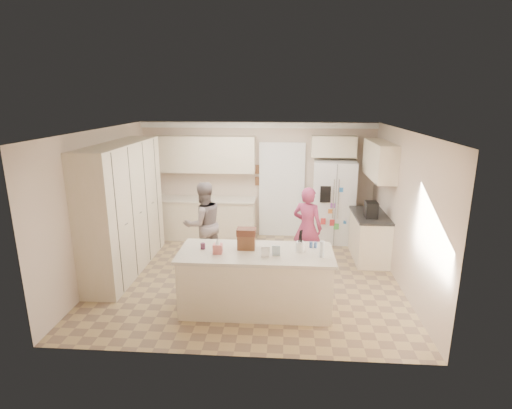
# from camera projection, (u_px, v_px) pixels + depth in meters

# --- Properties ---
(floor) EXTENTS (5.20, 4.60, 0.02)m
(floor) POSITION_uv_depth(u_px,v_px,m) (249.00, 277.00, 7.20)
(floor) COLOR tan
(floor) RESTS_ON ground
(ceiling) EXTENTS (5.20, 4.60, 0.02)m
(ceiling) POSITION_uv_depth(u_px,v_px,m) (248.00, 130.00, 6.51)
(ceiling) COLOR white
(ceiling) RESTS_ON wall_back
(wall_back) EXTENTS (5.20, 0.02, 2.60)m
(wall_back) POSITION_uv_depth(u_px,v_px,m) (258.00, 180.00, 9.08)
(wall_back) COLOR beige
(wall_back) RESTS_ON ground
(wall_front) EXTENTS (5.20, 0.02, 2.60)m
(wall_front) POSITION_uv_depth(u_px,v_px,m) (231.00, 260.00, 4.63)
(wall_front) COLOR beige
(wall_front) RESTS_ON ground
(wall_left) EXTENTS (0.02, 4.60, 2.60)m
(wall_left) POSITION_uv_depth(u_px,v_px,m) (101.00, 204.00, 7.03)
(wall_left) COLOR beige
(wall_left) RESTS_ON ground
(wall_right) EXTENTS (0.02, 4.60, 2.60)m
(wall_right) POSITION_uv_depth(u_px,v_px,m) (404.00, 210.00, 6.68)
(wall_right) COLOR beige
(wall_right) RESTS_ON ground
(crown_back) EXTENTS (5.20, 0.08, 0.12)m
(crown_back) POSITION_uv_depth(u_px,v_px,m) (258.00, 125.00, 8.71)
(crown_back) COLOR white
(crown_back) RESTS_ON wall_back
(pantry_bank) EXTENTS (0.60, 2.60, 2.35)m
(pantry_bank) POSITION_uv_depth(u_px,v_px,m) (124.00, 208.00, 7.23)
(pantry_bank) COLOR beige
(pantry_bank) RESTS_ON floor
(back_base_cab) EXTENTS (2.20, 0.60, 0.88)m
(back_base_cab) POSITION_uv_depth(u_px,v_px,m) (206.00, 219.00, 9.08)
(back_base_cab) COLOR beige
(back_base_cab) RESTS_ON floor
(back_countertop) EXTENTS (2.24, 0.63, 0.04)m
(back_countertop) POSITION_uv_depth(u_px,v_px,m) (206.00, 199.00, 8.95)
(back_countertop) COLOR beige
(back_countertop) RESTS_ON back_base_cab
(back_upper_cab) EXTENTS (2.20, 0.35, 0.80)m
(back_upper_cab) POSITION_uv_depth(u_px,v_px,m) (205.00, 154.00, 8.82)
(back_upper_cab) COLOR beige
(back_upper_cab) RESTS_ON wall_back
(doorway_opening) EXTENTS (0.90, 0.06, 2.10)m
(doorway_opening) POSITION_uv_depth(u_px,v_px,m) (282.00, 191.00, 9.08)
(doorway_opening) COLOR black
(doorway_opening) RESTS_ON floor
(doorway_casing) EXTENTS (1.02, 0.03, 2.22)m
(doorway_casing) POSITION_uv_depth(u_px,v_px,m) (282.00, 192.00, 9.04)
(doorway_casing) COLOR white
(doorway_casing) RESTS_ON floor
(wall_frame_upper) EXTENTS (0.15, 0.02, 0.20)m
(wall_frame_upper) POSITION_uv_depth(u_px,v_px,m) (258.00, 169.00, 8.97)
(wall_frame_upper) COLOR brown
(wall_frame_upper) RESTS_ON wall_back
(wall_frame_lower) EXTENTS (0.15, 0.02, 0.20)m
(wall_frame_lower) POSITION_uv_depth(u_px,v_px,m) (258.00, 181.00, 9.04)
(wall_frame_lower) COLOR brown
(wall_frame_lower) RESTS_ON wall_back
(refrigerator) EXTENTS (0.95, 0.76, 1.80)m
(refrigerator) POSITION_uv_depth(u_px,v_px,m) (333.00, 202.00, 8.77)
(refrigerator) COLOR white
(refrigerator) RESTS_ON floor
(fridge_seam) EXTENTS (0.02, 0.02, 1.78)m
(fridge_seam) POSITION_uv_depth(u_px,v_px,m) (335.00, 206.00, 8.43)
(fridge_seam) COLOR gray
(fridge_seam) RESTS_ON refrigerator
(fridge_dispenser) EXTENTS (0.22, 0.03, 0.35)m
(fridge_dispenser) POSITION_uv_depth(u_px,v_px,m) (325.00, 194.00, 8.37)
(fridge_dispenser) COLOR black
(fridge_dispenser) RESTS_ON refrigerator
(fridge_handle_l) EXTENTS (0.02, 0.02, 0.85)m
(fridge_handle_l) POSITION_uv_depth(u_px,v_px,m) (333.00, 199.00, 8.38)
(fridge_handle_l) COLOR silver
(fridge_handle_l) RESTS_ON refrigerator
(fridge_handle_r) EXTENTS (0.02, 0.02, 0.85)m
(fridge_handle_r) POSITION_uv_depth(u_px,v_px,m) (338.00, 199.00, 8.37)
(fridge_handle_r) COLOR silver
(fridge_handle_r) RESTS_ON refrigerator
(over_fridge_cab) EXTENTS (0.95, 0.35, 0.45)m
(over_fridge_cab) POSITION_uv_depth(u_px,v_px,m) (334.00, 146.00, 8.58)
(over_fridge_cab) COLOR beige
(over_fridge_cab) RESTS_ON wall_back
(right_base_cab) EXTENTS (0.60, 1.20, 0.88)m
(right_base_cab) POSITION_uv_depth(u_px,v_px,m) (369.00, 237.00, 7.88)
(right_base_cab) COLOR beige
(right_base_cab) RESTS_ON floor
(right_countertop) EXTENTS (0.63, 1.24, 0.04)m
(right_countertop) POSITION_uv_depth(u_px,v_px,m) (370.00, 215.00, 7.77)
(right_countertop) COLOR #2D2B28
(right_countertop) RESTS_ON right_base_cab
(right_upper_cab) EXTENTS (0.35, 1.50, 0.70)m
(right_upper_cab) POSITION_uv_depth(u_px,v_px,m) (379.00, 160.00, 7.67)
(right_upper_cab) COLOR beige
(right_upper_cab) RESTS_ON wall_right
(coffee_maker) EXTENTS (0.22, 0.28, 0.30)m
(coffee_maker) POSITION_uv_depth(u_px,v_px,m) (371.00, 210.00, 7.53)
(coffee_maker) COLOR black
(coffee_maker) RESTS_ON right_countertop
(island_base) EXTENTS (2.20, 0.90, 0.88)m
(island_base) POSITION_uv_depth(u_px,v_px,m) (256.00, 282.00, 6.01)
(island_base) COLOR beige
(island_base) RESTS_ON floor
(island_top) EXTENTS (2.28, 0.96, 0.05)m
(island_top) POSITION_uv_depth(u_px,v_px,m) (256.00, 253.00, 5.89)
(island_top) COLOR beige
(island_top) RESTS_ON island_base
(utensil_crock) EXTENTS (0.13, 0.13, 0.15)m
(utensil_crock) POSITION_uv_depth(u_px,v_px,m) (300.00, 247.00, 5.86)
(utensil_crock) COLOR white
(utensil_crock) RESTS_ON island_top
(tissue_box) EXTENTS (0.13, 0.13, 0.14)m
(tissue_box) POSITION_uv_depth(u_px,v_px,m) (218.00, 249.00, 5.80)
(tissue_box) COLOR #CE6864
(tissue_box) RESTS_ON island_top
(tissue_plume) EXTENTS (0.08, 0.08, 0.08)m
(tissue_plume) POSITION_uv_depth(u_px,v_px,m) (218.00, 241.00, 5.77)
(tissue_plume) COLOR white
(tissue_plume) RESTS_ON tissue_box
(dollhouse_body) EXTENTS (0.26, 0.18, 0.22)m
(dollhouse_body) POSITION_uv_depth(u_px,v_px,m) (246.00, 242.00, 5.96)
(dollhouse_body) COLOR brown
(dollhouse_body) RESTS_ON island_top
(dollhouse_roof) EXTENTS (0.28, 0.20, 0.10)m
(dollhouse_roof) POSITION_uv_depth(u_px,v_px,m) (246.00, 232.00, 5.91)
(dollhouse_roof) COLOR #592D1E
(dollhouse_roof) RESTS_ON dollhouse_body
(jam_jar) EXTENTS (0.07, 0.07, 0.09)m
(jam_jar) POSITION_uv_depth(u_px,v_px,m) (203.00, 246.00, 5.97)
(jam_jar) COLOR #59263F
(jam_jar) RESTS_ON island_top
(greeting_card_a) EXTENTS (0.12, 0.06, 0.16)m
(greeting_card_a) POSITION_uv_depth(u_px,v_px,m) (265.00, 252.00, 5.65)
(greeting_card_a) COLOR white
(greeting_card_a) RESTS_ON island_top
(greeting_card_b) EXTENTS (0.12, 0.05, 0.16)m
(greeting_card_b) POSITION_uv_depth(u_px,v_px,m) (276.00, 251.00, 5.69)
(greeting_card_b) COLOR silver
(greeting_card_b) RESTS_ON island_top
(water_bottle) EXTENTS (0.07, 0.07, 0.24)m
(water_bottle) POSITION_uv_depth(u_px,v_px,m) (322.00, 249.00, 5.64)
(water_bottle) COLOR silver
(water_bottle) RESTS_ON island_top
(shaker_salt) EXTENTS (0.05, 0.05, 0.09)m
(shaker_salt) POSITION_uv_depth(u_px,v_px,m) (311.00, 245.00, 6.02)
(shaker_salt) COLOR #40619F
(shaker_salt) RESTS_ON island_top
(shaker_pepper) EXTENTS (0.05, 0.05, 0.09)m
(shaker_pepper) POSITION_uv_depth(u_px,v_px,m) (316.00, 245.00, 6.02)
(shaker_pepper) COLOR #40619F
(shaker_pepper) RESTS_ON island_top
(teen_boy) EXTENTS (0.99, 0.94, 1.61)m
(teen_boy) POSITION_uv_depth(u_px,v_px,m) (204.00, 224.00, 7.55)
(teen_boy) COLOR gray
(teen_boy) RESTS_ON floor
(teen_girl) EXTENTS (0.66, 0.56, 1.55)m
(teen_girl) POSITION_uv_depth(u_px,v_px,m) (307.00, 227.00, 7.44)
(teen_girl) COLOR #A0376B
(teen_girl) RESTS_ON floor
(fridge_magnets) EXTENTS (0.76, 0.02, 1.44)m
(fridge_magnets) POSITION_uv_depth(u_px,v_px,m) (335.00, 206.00, 8.42)
(fridge_magnets) COLOR tan
(fridge_magnets) RESTS_ON refrigerator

